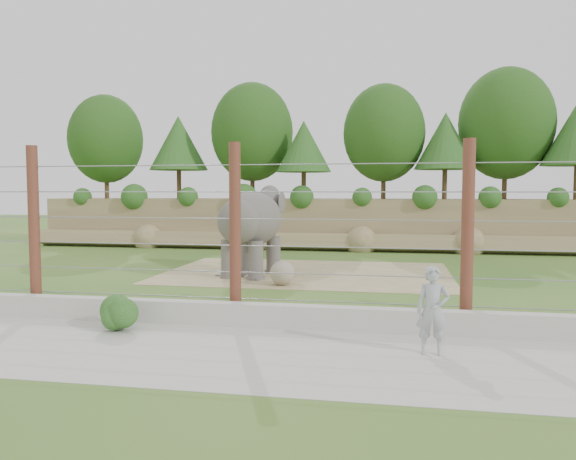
% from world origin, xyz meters
% --- Properties ---
extents(ground, '(90.00, 90.00, 0.00)m').
position_xyz_m(ground, '(0.00, 0.00, 0.00)').
color(ground, '#356924').
rests_on(ground, ground).
extents(back_embankment, '(30.00, 5.52, 8.77)m').
position_xyz_m(back_embankment, '(0.59, 12.68, 3.97)').
color(back_embankment, '#826B4F').
rests_on(back_embankment, ground).
extents(dirt_patch, '(10.00, 7.00, 0.02)m').
position_xyz_m(dirt_patch, '(0.50, 3.00, 0.01)').
color(dirt_patch, '#968457').
rests_on(dirt_patch, ground).
extents(drain_grate, '(1.00, 0.60, 0.03)m').
position_xyz_m(drain_grate, '(-1.95, 1.91, 0.04)').
color(drain_grate, '#262628').
rests_on(drain_grate, dirt_patch).
extents(elephant, '(2.19, 3.97, 3.04)m').
position_xyz_m(elephant, '(-1.28, 2.03, 1.52)').
color(elephant, '#5A5550').
rests_on(elephant, ground).
extents(stone_ball, '(0.76, 0.76, 0.76)m').
position_xyz_m(stone_ball, '(0.15, 0.20, 0.40)').
color(stone_ball, gray).
rests_on(stone_ball, dirt_patch).
extents(retaining_wall, '(26.00, 0.35, 0.50)m').
position_xyz_m(retaining_wall, '(0.00, -5.00, 0.25)').
color(retaining_wall, '#B4B1A7').
rests_on(retaining_wall, ground).
extents(walkway, '(26.00, 4.00, 0.01)m').
position_xyz_m(walkway, '(0.00, -7.00, 0.01)').
color(walkway, '#B4B1A7').
rests_on(walkway, ground).
extents(barrier_fence, '(20.26, 0.26, 4.00)m').
position_xyz_m(barrier_fence, '(0.00, -4.50, 2.00)').
color(barrier_fence, '#5D2D1F').
rests_on(barrier_fence, ground).
extents(walkway_shrub, '(0.68, 0.68, 0.68)m').
position_xyz_m(walkway_shrub, '(-2.12, -5.80, 0.35)').
color(walkway_shrub, '#21501F').
rests_on(walkway_shrub, walkway).
extents(zookeeper, '(0.59, 0.40, 1.58)m').
position_xyz_m(zookeeper, '(4.19, -6.44, 0.80)').
color(zookeeper, silver).
rests_on(zookeeper, walkway).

